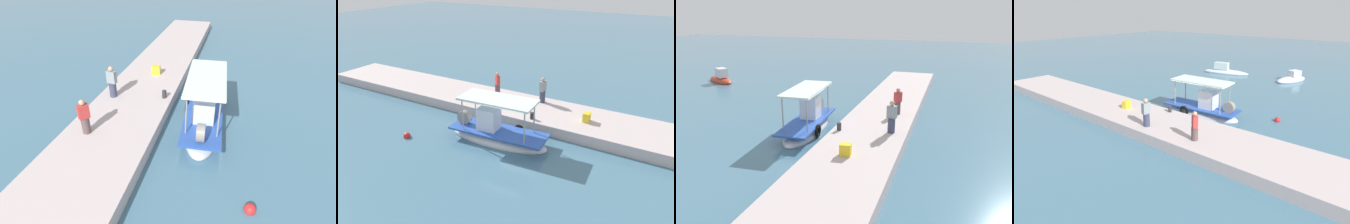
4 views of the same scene
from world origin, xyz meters
The scene contains 10 objects.
ground_plane centered at (0.00, 0.00, 0.00)m, with size 120.00×120.00×0.00m, color #487289.
dock_quay centered at (0.00, -3.80, 0.33)m, with size 36.00×3.99×0.66m, color beige.
main_fishing_boat centered at (0.78, 0.07, 0.46)m, with size 5.90×2.19×2.93m.
fisherman_near_bollard centered at (0.23, -4.95, 1.44)m, with size 0.44×0.52×1.73m.
fisherman_by_crate centered at (3.60, -4.68, 1.40)m, with size 0.52×0.51×1.64m.
mooring_bollard centered at (-0.30, -2.23, 0.86)m, with size 0.24×0.24×0.42m, color #2D2D33.
cargo_crate centered at (-3.24, -3.56, 0.92)m, with size 0.51×0.41×0.54m, color yellow.
marker_buoy centered at (5.50, 2.34, 0.08)m, with size 0.42×0.42×0.42m.
moored_boat_near centered at (-5.20, 13.35, 0.24)m, with size 5.62×2.55×1.52m.
moored_boat_mid centered at (2.33, 14.42, 0.23)m, with size 2.87×4.21×1.39m.
Camera 4 is at (11.62, -15.67, 7.27)m, focal length 29.94 mm.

